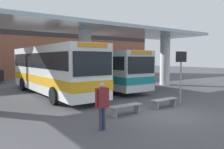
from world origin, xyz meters
TOP-DOWN VIEW (x-y plane):
  - ground_plane at (0.00, 0.00)m, footprint 100.00×100.00m
  - townhouse_backdrop at (0.00, 22.77)m, footprint 40.00×0.58m
  - station_canopy at (0.00, 7.79)m, footprint 22.52×5.89m
  - transit_bus_left_bay at (-2.26, 8.63)m, footprint 2.89×11.67m
  - transit_bus_center_bay at (2.20, 9.71)m, footprint 2.87×11.69m
  - waiting_bench_near_pillar at (1.10, 1.02)m, footprint 1.69×0.44m
  - waiting_bench_mid_platform at (-1.51, 1.02)m, footprint 1.66×0.44m
  - info_sign_platform at (2.72, 1.27)m, footprint 0.90×0.09m
  - pedestrian_waiting at (-3.54, -0.16)m, footprint 0.64×0.32m

SIDE VIEW (x-z plane):
  - ground_plane at x=0.00m, z-range 0.00..0.00m
  - waiting_bench_mid_platform at x=-1.51m, z-range 0.11..0.57m
  - waiting_bench_near_pillar at x=1.10m, z-range 0.11..0.57m
  - pedestrian_waiting at x=-3.54m, z-range 0.19..1.93m
  - transit_bus_center_bay at x=2.20m, z-range 0.20..3.32m
  - transit_bus_left_bay at x=-2.26m, z-range 0.19..3.59m
  - info_sign_platform at x=2.72m, z-range 0.64..3.62m
  - station_canopy at x=0.00m, z-range 1.65..6.59m
  - townhouse_backdrop at x=0.00m, z-range 0.60..7.83m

